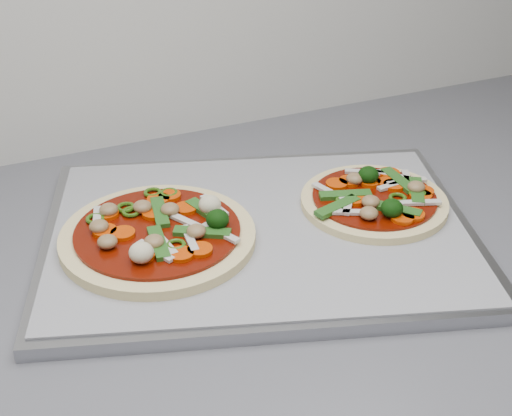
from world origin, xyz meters
name	(u,v)px	position (x,y,z in m)	size (l,w,h in m)	color
countertop	(315,246)	(0.00, 1.30, 0.88)	(3.60, 0.60, 0.04)	#58585E
baking_tray	(259,234)	(-0.06, 1.31, 0.91)	(0.45, 0.34, 0.01)	#98999E
parchment	(259,227)	(-0.06, 1.31, 0.92)	(0.44, 0.32, 0.00)	gray
pizza_left	(159,233)	(-0.17, 1.33, 0.93)	(0.25, 0.25, 0.03)	#EFDC93
pizza_right	(376,199)	(0.07, 1.30, 0.93)	(0.21, 0.21, 0.03)	#EFDC93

